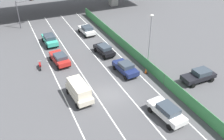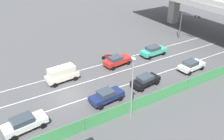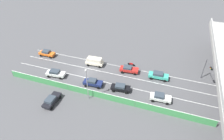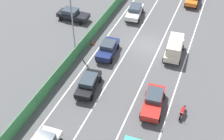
{
  "view_description": "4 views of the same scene",
  "coord_description": "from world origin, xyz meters",
  "px_view_note": "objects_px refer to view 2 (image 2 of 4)",
  "views": [
    {
      "loc": [
        -9.94,
        -21.89,
        18.18
      ],
      "look_at": [
        1.13,
        2.33,
        1.93
      ],
      "focal_mm": 39.45,
      "sensor_mm": 36.0,
      "label": 1
    },
    {
      "loc": [
        25.3,
        -8.75,
        18.01
      ],
      "look_at": [
        -0.74,
        7.26,
        1.37
      ],
      "focal_mm": 39.28,
      "sensor_mm": 36.0,
      "label": 2
    },
    {
      "loc": [
        34.23,
        18.87,
        29.64
      ],
      "look_at": [
        -1.47,
        6.46,
        1.38
      ],
      "focal_mm": 31.3,
      "sensor_mm": 36.0,
      "label": 3
    },
    {
      "loc": [
        -7.21,
        29.56,
        21.71
      ],
      "look_at": [
        1.62,
        7.65,
        1.3
      ],
      "focal_mm": 45.94,
      "sensor_mm": 36.0,
      "label": 4
    }
  ],
  "objects_px": {
    "street_lamp": "(132,83)",
    "traffic_cone": "(109,114)",
    "car_hatchback_white": "(191,65)",
    "car_sedan_white": "(24,123)",
    "car_taxi_teal": "(153,51)",
    "motorcycle": "(107,56)",
    "traffic_light": "(187,21)",
    "car_van_cream": "(62,73)",
    "car_sedan_red": "(117,60)",
    "car_sedan_navy": "(106,96)",
    "car_sedan_black": "(145,80)"
  },
  "relations": [
    {
      "from": "street_lamp",
      "to": "traffic_cone",
      "type": "relative_size",
      "value": 10.63
    },
    {
      "from": "street_lamp",
      "to": "car_hatchback_white",
      "type": "bearing_deg",
      "value": 106.91
    },
    {
      "from": "car_hatchback_white",
      "to": "car_sedan_white",
      "type": "relative_size",
      "value": 0.94
    },
    {
      "from": "car_hatchback_white",
      "to": "car_taxi_teal",
      "type": "height_order",
      "value": "car_taxi_teal"
    },
    {
      "from": "car_hatchback_white",
      "to": "car_taxi_teal",
      "type": "bearing_deg",
      "value": -168.54
    },
    {
      "from": "motorcycle",
      "to": "street_lamp",
      "type": "bearing_deg",
      "value": -20.7
    },
    {
      "from": "car_taxi_teal",
      "to": "traffic_light",
      "type": "distance_m",
      "value": 10.75
    },
    {
      "from": "car_sedan_white",
      "to": "street_lamp",
      "type": "xyz_separation_m",
      "value": [
        4.27,
        10.64,
        3.65
      ]
    },
    {
      "from": "car_van_cream",
      "to": "car_hatchback_white",
      "type": "bearing_deg",
      "value": 67.83
    },
    {
      "from": "car_sedan_red",
      "to": "traffic_light",
      "type": "relative_size",
      "value": 0.88
    },
    {
      "from": "car_sedan_white",
      "to": "street_lamp",
      "type": "height_order",
      "value": "street_lamp"
    },
    {
      "from": "car_sedan_navy",
      "to": "car_van_cream",
      "type": "bearing_deg",
      "value": -159.64
    },
    {
      "from": "car_hatchback_white",
      "to": "street_lamp",
      "type": "xyz_separation_m",
      "value": [
        4.36,
        -14.34,
        3.68
      ]
    },
    {
      "from": "car_sedan_navy",
      "to": "car_taxi_teal",
      "type": "xyz_separation_m",
      "value": [
        -7.42,
        13.65,
        0.05
      ]
    },
    {
      "from": "car_hatchback_white",
      "to": "car_van_cream",
      "type": "bearing_deg",
      "value": -112.17
    },
    {
      "from": "car_hatchback_white",
      "to": "traffic_light",
      "type": "xyz_separation_m",
      "value": [
        -9.56,
        8.62,
        2.93
      ]
    },
    {
      "from": "car_sedan_black",
      "to": "motorcycle",
      "type": "height_order",
      "value": "car_sedan_black"
    },
    {
      "from": "traffic_light",
      "to": "car_hatchback_white",
      "type": "bearing_deg",
      "value": -42.06
    },
    {
      "from": "car_taxi_teal",
      "to": "car_sedan_white",
      "type": "bearing_deg",
      "value": -72.86
    },
    {
      "from": "motorcycle",
      "to": "street_lamp",
      "type": "relative_size",
      "value": 0.26
    },
    {
      "from": "car_sedan_red",
      "to": "car_taxi_teal",
      "type": "relative_size",
      "value": 1.0
    },
    {
      "from": "car_sedan_navy",
      "to": "motorcycle",
      "type": "relative_size",
      "value": 2.3
    },
    {
      "from": "traffic_cone",
      "to": "street_lamp",
      "type": "bearing_deg",
      "value": 51.87
    },
    {
      "from": "motorcycle",
      "to": "traffic_light",
      "type": "distance_m",
      "value": 17.79
    },
    {
      "from": "car_sedan_red",
      "to": "traffic_cone",
      "type": "height_order",
      "value": "car_sedan_red"
    },
    {
      "from": "car_van_cream",
      "to": "traffic_cone",
      "type": "bearing_deg",
      "value": 9.09
    },
    {
      "from": "car_sedan_black",
      "to": "car_van_cream",
      "type": "bearing_deg",
      "value": -127.6
    },
    {
      "from": "car_sedan_navy",
      "to": "traffic_light",
      "type": "distance_m",
      "value": 25.84
    },
    {
      "from": "car_sedan_navy",
      "to": "street_lamp",
      "type": "xyz_separation_m",
      "value": [
        4.11,
        0.76,
        3.68
      ]
    },
    {
      "from": "car_hatchback_white",
      "to": "car_van_cream",
      "type": "xyz_separation_m",
      "value": [
        -7.3,
        -17.91,
        0.33
      ]
    },
    {
      "from": "car_hatchback_white",
      "to": "car_sedan_white",
      "type": "bearing_deg",
      "value": -89.8
    },
    {
      "from": "car_sedan_white",
      "to": "motorcycle",
      "type": "xyz_separation_m",
      "value": [
        -10.31,
        16.15,
        -0.47
      ]
    },
    {
      "from": "car_van_cream",
      "to": "traffic_cone",
      "type": "distance_m",
      "value": 10.3
    },
    {
      "from": "car_hatchback_white",
      "to": "street_lamp",
      "type": "distance_m",
      "value": 15.44
    },
    {
      "from": "car_taxi_teal",
      "to": "car_hatchback_white",
      "type": "bearing_deg",
      "value": 11.46
    },
    {
      "from": "car_hatchback_white",
      "to": "car_sedan_red",
      "type": "distance_m",
      "value": 11.37
    },
    {
      "from": "motorcycle",
      "to": "traffic_cone",
      "type": "distance_m",
      "value": 15.04
    },
    {
      "from": "car_sedan_navy",
      "to": "car_van_cream",
      "type": "height_order",
      "value": "car_van_cream"
    },
    {
      "from": "car_sedan_white",
      "to": "car_van_cream",
      "type": "xyz_separation_m",
      "value": [
        -7.39,
        7.08,
        0.31
      ]
    },
    {
      "from": "car_taxi_teal",
      "to": "street_lamp",
      "type": "relative_size",
      "value": 0.62
    },
    {
      "from": "motorcycle",
      "to": "traffic_light",
      "type": "bearing_deg",
      "value": 87.82
    },
    {
      "from": "car_sedan_navy",
      "to": "street_lamp",
      "type": "relative_size",
      "value": 0.59
    },
    {
      "from": "car_sedan_white",
      "to": "car_sedan_navy",
      "type": "height_order",
      "value": "car_sedan_white"
    },
    {
      "from": "car_taxi_teal",
      "to": "car_sedan_black",
      "type": "bearing_deg",
      "value": -46.07
    },
    {
      "from": "car_sedan_black",
      "to": "traffic_light",
      "type": "distance_m",
      "value": 19.9
    },
    {
      "from": "car_hatchback_white",
      "to": "traffic_light",
      "type": "distance_m",
      "value": 13.2
    },
    {
      "from": "car_sedan_black",
      "to": "car_sedan_navy",
      "type": "bearing_deg",
      "value": -86.02
    },
    {
      "from": "car_hatchback_white",
      "to": "street_lamp",
      "type": "bearing_deg",
      "value": -73.09
    },
    {
      "from": "car_taxi_teal",
      "to": "motorcycle",
      "type": "bearing_deg",
      "value": -112.47
    },
    {
      "from": "car_taxi_teal",
      "to": "motorcycle",
      "type": "xyz_separation_m",
      "value": [
        -3.05,
        -7.38,
        -0.49
      ]
    }
  ]
}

